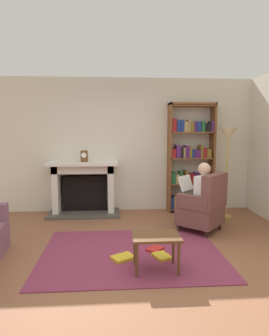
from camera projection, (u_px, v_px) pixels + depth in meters
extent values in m
plane|color=brown|center=(133.00, 264.00, 3.62)|extent=(14.00, 14.00, 0.00)
cube|color=beige|center=(125.00, 145.00, 5.98)|extent=(5.60, 0.10, 2.70)
cube|color=#7E2E48|center=(132.00, 253.00, 3.92)|extent=(2.40, 1.80, 0.01)
cube|color=#4C4742|center=(84.00, 214.00, 5.72)|extent=(1.38, 0.64, 0.05)
cube|color=black|center=(85.00, 193.00, 5.89)|extent=(0.86, 0.20, 0.70)
cube|color=silver|center=(57.00, 190.00, 5.72)|extent=(0.12, 0.44, 0.99)
cube|color=silver|center=(111.00, 189.00, 5.80)|extent=(0.12, 0.44, 0.99)
cube|color=silver|center=(84.00, 168.00, 5.71)|extent=(1.18, 0.44, 0.16)
cube|color=silver|center=(83.00, 163.00, 5.63)|extent=(1.34, 0.56, 0.06)
cylinder|color=brown|center=(84.00, 156.00, 5.60)|extent=(0.14, 0.14, 0.22)
cylinder|color=white|center=(84.00, 155.00, 5.53)|extent=(0.10, 0.01, 0.10)
cube|color=brown|center=(169.00, 158.00, 5.86)|extent=(0.04, 0.32, 2.19)
cube|color=brown|center=(212.00, 158.00, 5.92)|extent=(0.04, 0.32, 2.19)
cube|color=brown|center=(192.00, 104.00, 5.75)|extent=(0.92, 0.32, 0.04)
cube|color=brown|center=(190.00, 208.00, 6.02)|extent=(0.88, 0.32, 0.02)
cube|color=navy|center=(171.00, 202.00, 5.97)|extent=(0.05, 0.26, 0.24)
cube|color=#997F4C|center=(175.00, 202.00, 5.97)|extent=(0.07, 0.26, 0.25)
cube|color=brown|center=(178.00, 202.00, 5.98)|extent=(0.07, 0.26, 0.25)
cube|color=brown|center=(181.00, 202.00, 5.98)|extent=(0.04, 0.26, 0.23)
cube|color=#4C1E59|center=(184.00, 202.00, 5.99)|extent=(0.08, 0.26, 0.23)
cube|color=#4C1E59|center=(187.00, 204.00, 6.00)|extent=(0.05, 0.26, 0.16)
cube|color=navy|center=(190.00, 202.00, 6.00)|extent=(0.05, 0.26, 0.24)
cube|color=brown|center=(193.00, 202.00, 6.00)|extent=(0.05, 0.26, 0.21)
cube|color=#4C1E59|center=(196.00, 203.00, 6.01)|extent=(0.07, 0.26, 0.19)
cube|color=#997F4C|center=(200.00, 203.00, 6.01)|extent=(0.06, 0.26, 0.18)
cube|color=#1E592D|center=(204.00, 202.00, 6.02)|extent=(0.08, 0.26, 0.21)
cube|color=black|center=(207.00, 203.00, 6.03)|extent=(0.06, 0.26, 0.16)
cube|color=brown|center=(190.00, 183.00, 5.96)|extent=(0.88, 0.32, 0.02)
cube|color=#1E592D|center=(173.00, 178.00, 5.91)|extent=(0.09, 0.26, 0.21)
cube|color=#997F4C|center=(177.00, 178.00, 5.91)|extent=(0.08, 0.26, 0.19)
cube|color=#1E592D|center=(180.00, 177.00, 5.92)|extent=(0.05, 0.26, 0.24)
cube|color=#997F4C|center=(183.00, 179.00, 5.92)|extent=(0.04, 0.26, 0.16)
cube|color=brown|center=(185.00, 177.00, 5.92)|extent=(0.05, 0.26, 0.26)
cube|color=maroon|center=(188.00, 178.00, 5.93)|extent=(0.07, 0.26, 0.18)
cube|color=maroon|center=(192.00, 178.00, 5.94)|extent=(0.06, 0.26, 0.18)
cube|color=#4C1E59|center=(195.00, 178.00, 5.94)|extent=(0.05, 0.26, 0.21)
cube|color=#4C1E59|center=(199.00, 178.00, 5.94)|extent=(0.08, 0.26, 0.19)
cube|color=navy|center=(202.00, 178.00, 5.95)|extent=(0.04, 0.26, 0.20)
cube|color=black|center=(204.00, 178.00, 5.95)|extent=(0.04, 0.26, 0.20)
cube|color=maroon|center=(207.00, 177.00, 5.95)|extent=(0.05, 0.26, 0.24)
cube|color=black|center=(210.00, 177.00, 5.96)|extent=(0.05, 0.26, 0.21)
cube|color=brown|center=(191.00, 158.00, 5.89)|extent=(0.88, 0.32, 0.02)
cube|color=maroon|center=(173.00, 153.00, 5.84)|extent=(0.08, 0.26, 0.18)
cube|color=#4C1E59|center=(177.00, 151.00, 5.84)|extent=(0.09, 0.26, 0.26)
cube|color=black|center=(181.00, 153.00, 5.85)|extent=(0.04, 0.26, 0.18)
cube|color=#997F4C|center=(183.00, 152.00, 5.86)|extent=(0.04, 0.26, 0.21)
cube|color=#4C1E59|center=(186.00, 152.00, 5.86)|extent=(0.07, 0.26, 0.24)
cube|color=brown|center=(189.00, 152.00, 5.86)|extent=(0.05, 0.26, 0.23)
cube|color=navy|center=(192.00, 153.00, 5.87)|extent=(0.05, 0.26, 0.17)
cube|color=#4C1E59|center=(195.00, 154.00, 5.88)|extent=(0.08, 0.26, 0.16)
cube|color=#4C1E59|center=(198.00, 154.00, 5.88)|extent=(0.04, 0.26, 0.16)
cube|color=brown|center=(200.00, 151.00, 5.88)|extent=(0.05, 0.26, 0.25)
cube|color=maroon|center=(203.00, 152.00, 5.88)|extent=(0.06, 0.26, 0.20)
cube|color=brown|center=(207.00, 153.00, 5.89)|extent=(0.09, 0.26, 0.17)
cube|color=brown|center=(191.00, 132.00, 5.83)|extent=(0.88, 0.32, 0.02)
cube|color=maroon|center=(173.00, 125.00, 5.77)|extent=(0.08, 0.26, 0.25)
cube|color=navy|center=(178.00, 126.00, 5.78)|extent=(0.07, 0.26, 0.23)
cube|color=navy|center=(181.00, 126.00, 5.79)|extent=(0.06, 0.26, 0.22)
cube|color=#997F4C|center=(185.00, 127.00, 5.79)|extent=(0.07, 0.26, 0.20)
cube|color=#997F4C|center=(188.00, 126.00, 5.79)|extent=(0.04, 0.26, 0.23)
cube|color=brown|center=(191.00, 127.00, 5.80)|extent=(0.07, 0.26, 0.20)
cube|color=#4C1E59|center=(194.00, 127.00, 5.80)|extent=(0.04, 0.26, 0.20)
cube|color=navy|center=(197.00, 127.00, 5.81)|extent=(0.09, 0.26, 0.20)
cube|color=#1E592D|center=(202.00, 127.00, 5.81)|extent=(0.07, 0.26, 0.20)
cube|color=black|center=(204.00, 127.00, 5.82)|extent=(0.04, 0.26, 0.17)
cube|color=black|center=(207.00, 128.00, 5.83)|extent=(0.07, 0.26, 0.17)
cube|color=#4C1E59|center=(211.00, 127.00, 5.83)|extent=(0.06, 0.26, 0.21)
cube|color=brown|center=(192.00, 106.00, 5.76)|extent=(0.88, 0.32, 0.02)
cylinder|color=#331E14|center=(194.00, 220.00, 5.17)|extent=(0.05, 0.05, 0.12)
cylinder|color=#331E14|center=(179.00, 228.00, 4.78)|extent=(0.05, 0.05, 0.12)
cylinder|color=#331E14|center=(220.00, 226.00, 4.87)|extent=(0.05, 0.05, 0.12)
cylinder|color=#331E14|center=(206.00, 234.00, 4.48)|extent=(0.05, 0.05, 0.12)
cube|color=brown|center=(200.00, 215.00, 4.80)|extent=(0.88, 0.88, 0.30)
cube|color=brown|center=(215.00, 191.00, 4.59)|extent=(0.55, 0.58, 0.55)
cube|color=brown|center=(208.00, 196.00, 4.97)|extent=(0.48, 0.46, 0.22)
cube|color=brown|center=(193.00, 202.00, 4.56)|extent=(0.48, 0.46, 0.22)
cube|color=white|center=(204.00, 191.00, 4.72)|extent=(0.36, 0.37, 0.50)
sphere|color=#D8AD8C|center=(204.00, 169.00, 4.67)|extent=(0.20, 0.20, 0.20)
cube|color=#191E3F|center=(194.00, 201.00, 4.93)|extent=(0.37, 0.36, 0.12)
cube|color=#191E3F|center=(190.00, 202.00, 4.81)|extent=(0.37, 0.36, 0.12)
cylinder|color=#191E3F|center=(184.00, 213.00, 5.08)|extent=(0.10, 0.10, 0.42)
cylinder|color=#191E3F|center=(180.00, 215.00, 4.96)|extent=(0.10, 0.10, 0.42)
cube|color=white|center=(186.00, 183.00, 4.91)|extent=(0.32, 0.34, 0.25)
cube|color=brown|center=(156.00, 236.00, 3.39)|extent=(0.56, 0.39, 0.03)
cylinder|color=brown|center=(137.00, 261.00, 3.25)|extent=(0.04, 0.04, 0.41)
cylinder|color=brown|center=(179.00, 259.00, 3.28)|extent=(0.04, 0.04, 0.41)
cylinder|color=brown|center=(135.00, 250.00, 3.55)|extent=(0.04, 0.04, 0.41)
cylinder|color=brown|center=(173.00, 248.00, 3.58)|extent=(0.04, 0.04, 0.41)
cube|color=gold|center=(162.00, 256.00, 3.77)|extent=(0.26, 0.30, 0.03)
cube|color=red|center=(155.00, 249.00, 4.00)|extent=(0.27, 0.28, 0.03)
cube|color=gold|center=(123.00, 257.00, 3.73)|extent=(0.35, 0.32, 0.04)
cylinder|color=#B7933F|center=(225.00, 216.00, 5.57)|extent=(0.24, 0.24, 0.03)
cylinder|color=#B7933F|center=(226.00, 178.00, 5.47)|extent=(0.03, 0.03, 1.47)
cone|color=beige|center=(228.00, 134.00, 5.37)|extent=(0.32, 0.32, 0.22)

